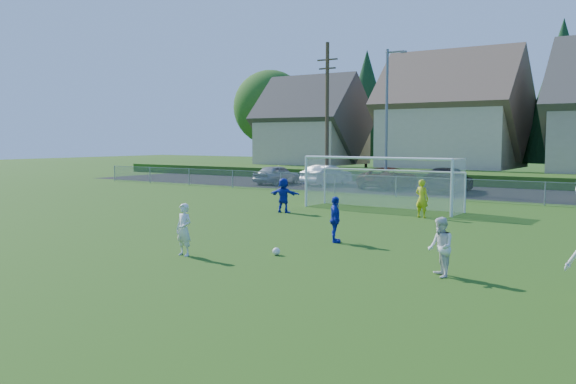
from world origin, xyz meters
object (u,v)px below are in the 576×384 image
player_blue_a (335,219)px  car_b (327,175)px  goalkeeper (422,199)px  player_blue_b (284,195)px  car_a (277,175)px  player_white_a (184,230)px  car_d (448,180)px  soccer_ball (276,251)px  player_white_b (440,247)px  soccer_goal (384,175)px  car_c (389,178)px

player_blue_a → car_b: 24.29m
goalkeeper → car_b: (-12.51, 13.42, -0.10)m
player_blue_b → car_b: 16.57m
car_a → player_white_a: bearing=123.2°
car_b → car_a: bearing=26.1°
player_white_a → car_d: (-0.88, 24.44, 0.02)m
soccer_ball → player_white_b: player_white_b is taller
player_blue_b → car_a: bearing=-59.3°
player_white_b → goalkeeper: 11.20m
player_blue_b → goalkeeper: goalkeeper is taller
soccer_ball → player_white_a: (-2.14, -1.52, 0.64)m
player_white_b → soccer_goal: soccer_goal is taller
player_white_b → player_blue_b: player_blue_b is taller
soccer_ball → player_blue_a: 2.91m
player_blue_a → player_blue_b: bearing=14.8°
goalkeeper → car_c: goalkeeper is taller
player_white_b → car_a: bearing=-173.0°
player_white_b → soccer_goal: 14.19m
car_c → soccer_goal: (4.79, -11.09, 0.91)m
car_a → car_c: bearing=-170.7°
player_blue_b → soccer_ball: bearing=117.9°
player_blue_b → car_c: size_ratio=0.30×
player_white_b → player_blue_b: size_ratio=0.93×
soccer_ball → soccer_goal: 12.48m
player_white_a → player_blue_a: (2.47, 4.34, -0.01)m
player_blue_a → car_a: player_blue_a is taller
player_white_b → car_b: bearing=-179.7°
player_white_b → car_b: (-17.04, 23.67, -0.01)m
car_b → car_c: bearing=-177.5°
soccer_ball → player_blue_a: bearing=83.4°
car_b → car_c: (5.04, -0.39, 0.00)m
player_blue_b → soccer_goal: (3.17, 3.70, 0.85)m
player_blue_b → goalkeeper: (5.86, 1.75, 0.03)m
player_white_a → car_c: size_ratio=0.29×
player_white_b → player_blue_b: 13.41m
car_b → car_c: car_c is taller
player_blue_a → car_b: bearing=-0.3°
player_white_a → car_d: 24.46m
player_blue_a → car_c: bearing=-11.3°
player_white_a → player_blue_a: size_ratio=1.01×
player_blue_a → player_blue_b: 8.14m
player_blue_b → car_d: player_blue_b is taller
soccer_ball → car_b: car_b is taller
player_blue_a → car_a: (-16.01, 19.60, -0.04)m
car_d → soccer_goal: bearing=90.5°
player_white_a → car_a: 27.51m
car_a → car_b: (3.49, 1.21, 0.01)m
goalkeeper → car_b: 18.35m
player_white_a → car_c: bearing=104.7°
player_blue_a → soccer_goal: soccer_goal is taller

